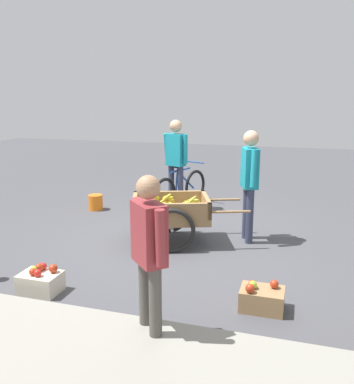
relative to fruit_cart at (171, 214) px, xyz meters
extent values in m
plane|color=#47474C|center=(-0.11, -0.14, -0.44)|extent=(24.00, 24.00, 0.00)
cube|color=#937047|center=(0.00, 0.01, -0.04)|extent=(1.31, 1.13, 0.10)
cube|color=#937047|center=(0.49, 0.19, 0.13)|extent=(0.33, 0.77, 0.24)
cube|color=#937047|center=(-0.49, -0.17, 0.13)|extent=(0.33, 0.77, 0.24)
cube|color=#937047|center=(-0.13, 0.35, 0.13)|extent=(1.05, 0.44, 0.24)
cube|color=#937047|center=(0.13, -0.34, 0.13)|extent=(1.05, 0.44, 0.24)
torus|color=black|center=(-0.15, 0.42, -0.12)|extent=(0.62, 0.28, 0.64)
torus|color=black|center=(0.15, -0.41, -0.12)|extent=(0.62, 0.28, 0.64)
cylinder|color=#9E9EA8|center=(0.00, 0.01, -0.12)|extent=(0.34, 0.84, 0.04)
cylinder|color=#937047|center=(-0.89, 0.04, 0.11)|extent=(0.53, 0.22, 0.04)
cylinder|color=#937047|center=(-0.65, -0.60, 0.11)|extent=(0.53, 0.22, 0.04)
cylinder|color=#9E9EA8|center=(0.44, 0.17, -0.26)|extent=(0.04, 0.04, 0.35)
ellipsoid|color=gold|center=(0.09, -0.22, 0.16)|extent=(0.18, 0.11, 0.14)
ellipsoid|color=gold|center=(0.10, -0.21, 0.17)|extent=(0.19, 0.05, 0.08)
ellipsoid|color=gold|center=(0.11, -0.20, 0.18)|extent=(0.19, 0.08, 0.09)
ellipsoid|color=gold|center=(0.13, -0.18, 0.19)|extent=(0.17, 0.12, 0.15)
ellipsoid|color=gold|center=(-0.04, 0.18, 0.09)|extent=(0.18, 0.07, 0.14)
ellipsoid|color=gold|center=(-0.03, 0.19, 0.10)|extent=(0.19, 0.06, 0.09)
ellipsoid|color=gold|center=(-0.03, 0.20, 0.11)|extent=(0.19, 0.12, 0.05)
ellipsoid|color=gold|center=(-0.02, 0.21, 0.12)|extent=(0.17, 0.15, 0.11)
ellipsoid|color=gold|center=(-0.01, 0.22, 0.13)|extent=(0.17, 0.07, 0.15)
ellipsoid|color=gold|center=(0.13, 0.00, 0.12)|extent=(0.18, 0.06, 0.15)
ellipsoid|color=gold|center=(0.15, 0.01, 0.13)|extent=(0.18, 0.15, 0.08)
ellipsoid|color=gold|center=(0.16, 0.02, 0.14)|extent=(0.19, 0.08, 0.08)
ellipsoid|color=gold|center=(0.17, 0.03, 0.15)|extent=(0.17, 0.14, 0.14)
ellipsoid|color=gold|center=(-0.34, -0.11, 0.18)|extent=(0.17, 0.11, 0.15)
ellipsoid|color=gold|center=(-0.32, -0.10, 0.19)|extent=(0.19, 0.10, 0.09)
ellipsoid|color=gold|center=(-0.31, -0.09, 0.20)|extent=(0.19, 0.07, 0.09)
ellipsoid|color=gold|center=(-0.30, -0.08, 0.21)|extent=(0.16, 0.13, 0.15)
ellipsoid|color=gold|center=(0.31, -0.16, 0.18)|extent=(0.17, 0.09, 0.15)
ellipsoid|color=gold|center=(0.32, -0.15, 0.19)|extent=(0.19, 0.10, 0.09)
ellipsoid|color=gold|center=(0.32, -0.14, 0.20)|extent=(0.18, 0.06, 0.05)
ellipsoid|color=gold|center=(0.33, -0.13, 0.21)|extent=(0.16, 0.16, 0.11)
ellipsoid|color=gold|center=(0.34, -0.12, 0.22)|extent=(0.18, 0.06, 0.14)
ellipsoid|color=gold|center=(0.09, -0.23, 0.07)|extent=(0.18, 0.07, 0.14)
ellipsoid|color=gold|center=(0.10, -0.22, 0.08)|extent=(0.19, 0.07, 0.09)
ellipsoid|color=gold|center=(0.11, -0.21, 0.09)|extent=(0.18, 0.06, 0.08)
ellipsoid|color=gold|center=(0.13, -0.20, 0.10)|extent=(0.17, 0.06, 0.15)
ellipsoid|color=gold|center=(-0.02, 0.12, 0.13)|extent=(0.18, 0.06, 0.15)
ellipsoid|color=gold|center=(0.00, 0.13, 0.14)|extent=(0.19, 0.11, 0.08)
ellipsoid|color=gold|center=(0.01, 0.14, 0.15)|extent=(0.19, 0.06, 0.08)
ellipsoid|color=gold|center=(0.02, 0.15, 0.16)|extent=(0.18, 0.11, 0.13)
ellipsoid|color=gold|center=(-0.25, -0.11, 0.13)|extent=(0.18, 0.07, 0.15)
ellipsoid|color=gold|center=(-0.23, -0.10, 0.14)|extent=(0.19, 0.10, 0.09)
ellipsoid|color=gold|center=(-0.22, -0.08, 0.15)|extent=(0.19, 0.09, 0.09)
ellipsoid|color=gold|center=(-0.21, -0.08, 0.16)|extent=(0.17, 0.14, 0.14)
ellipsoid|color=gold|center=(-0.16, -0.29, 0.07)|extent=(0.16, 0.15, 0.12)
ellipsoid|color=gold|center=(-0.15, -0.28, 0.08)|extent=(0.19, 0.09, 0.05)
ellipsoid|color=gold|center=(-0.13, -0.27, 0.09)|extent=(0.16, 0.15, 0.12)
ellipsoid|color=gold|center=(0.26, -0.10, 0.10)|extent=(0.17, 0.10, 0.16)
ellipsoid|color=gold|center=(0.29, -0.09, 0.11)|extent=(0.19, 0.10, 0.05)
ellipsoid|color=gold|center=(0.30, -0.07, 0.12)|extent=(0.18, 0.06, 0.12)
cylinder|color=#333851|center=(-1.11, -0.29, -0.03)|extent=(0.11, 0.11, 0.82)
cylinder|color=#333851|center=(-1.04, -0.50, -0.03)|extent=(0.11, 0.11, 0.82)
cube|color=teal|center=(-1.08, -0.39, 0.67)|extent=(0.31, 0.39, 0.58)
sphere|color=tan|center=(-1.08, -0.39, 1.10)|extent=(0.22, 0.22, 0.22)
cylinder|color=teal|center=(-1.15, -0.19, 0.70)|extent=(0.08, 0.15, 0.53)
cylinder|color=teal|center=(-1.00, -0.60, 0.70)|extent=(0.08, 0.10, 0.52)
torus|color=black|center=(0.24, -2.39, -0.11)|extent=(0.28, 0.64, 0.66)
torus|color=black|center=(0.59, -1.45, -0.11)|extent=(0.28, 0.64, 0.66)
cylinder|color=#234C93|center=(0.41, -1.92, 0.29)|extent=(0.24, 0.58, 0.04)
cylinder|color=#234C93|center=(0.46, -1.80, 0.12)|extent=(0.07, 0.11, 0.45)
cylinder|color=#234C93|center=(0.35, -2.09, 0.07)|extent=(0.22, 0.51, 0.43)
ellipsoid|color=black|center=(0.46, -1.79, 0.38)|extent=(0.20, 0.08, 0.06)
cylinder|color=#234C93|center=(0.26, -2.34, 0.39)|extent=(0.44, 0.19, 0.03)
cylinder|color=#333851|center=(0.57, -1.81, -0.02)|extent=(0.11, 0.11, 0.84)
cylinder|color=#333851|center=(0.36, -1.74, -0.02)|extent=(0.11, 0.11, 0.84)
cube|color=teal|center=(0.47, -1.78, 0.70)|extent=(0.39, 0.31, 0.59)
sphere|color=tan|center=(0.47, -1.78, 1.14)|extent=(0.23, 0.23, 0.23)
cylinder|color=teal|center=(0.67, -1.85, 0.73)|extent=(0.08, 0.18, 0.54)
cylinder|color=teal|center=(0.26, -1.70, 0.73)|extent=(0.08, 0.08, 0.54)
cylinder|color=orange|center=(1.91, -1.27, -0.29)|extent=(0.27, 0.27, 0.29)
cube|color=beige|center=(0.90, 1.95, -0.33)|extent=(0.44, 0.32, 0.22)
sphere|color=red|center=(0.87, 2.02, -0.18)|extent=(0.08, 0.08, 0.08)
sphere|color=#99BF33|center=(0.97, 1.95, -0.18)|extent=(0.08, 0.08, 0.08)
sphere|color=red|center=(0.93, 1.84, -0.18)|extent=(0.08, 0.08, 0.08)
sphere|color=#B23319|center=(0.94, 2.01, -0.18)|extent=(0.08, 0.08, 0.08)
sphere|color=#B23319|center=(0.77, 1.88, -0.17)|extent=(0.10, 0.10, 0.10)
sphere|color=#99BF33|center=(0.98, 1.94, -0.18)|extent=(0.08, 0.08, 0.08)
sphere|color=#B23319|center=(0.94, 1.90, -0.17)|extent=(0.09, 0.09, 0.09)
cube|color=#99754C|center=(-1.49, 1.62, -0.33)|extent=(0.44, 0.32, 0.22)
sphere|color=#B23319|center=(-1.37, 1.73, -0.17)|extent=(0.09, 0.09, 0.09)
sphere|color=#B23319|center=(-1.60, 1.56, -0.17)|extent=(0.09, 0.09, 0.09)
sphere|color=#99BF33|center=(-1.39, 1.64, -0.17)|extent=(0.09, 0.09, 0.09)
sphere|color=red|center=(-1.38, 1.61, -0.18)|extent=(0.08, 0.08, 0.08)
cylinder|color=#4C4742|center=(-0.52, 2.40, -0.06)|extent=(0.11, 0.11, 0.75)
cylinder|color=#4C4742|center=(-0.67, 2.55, -0.06)|extent=(0.11, 0.11, 0.75)
cube|color=maroon|center=(-0.59, 2.47, 0.57)|extent=(0.38, 0.38, 0.53)
sphere|color=tan|center=(-0.59, 2.47, 0.97)|extent=(0.20, 0.20, 0.20)
cylinder|color=maroon|center=(-0.44, 2.32, 0.60)|extent=(0.08, 0.15, 0.48)
cylinder|color=maroon|center=(-0.75, 2.63, 0.60)|extent=(0.08, 0.10, 0.48)
camera|label=1|loc=(-1.76, 5.54, 1.71)|focal=38.56mm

